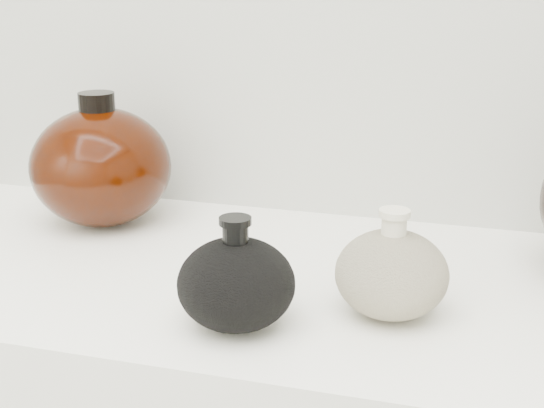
# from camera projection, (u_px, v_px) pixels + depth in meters

# --- Properties ---
(black_gourd_vase) EXTENTS (0.14, 0.14, 0.12)m
(black_gourd_vase) POSITION_uv_depth(u_px,v_px,m) (236.00, 283.00, 0.80)
(black_gourd_vase) COLOR black
(black_gourd_vase) RESTS_ON display_counter
(cream_gourd_vase) EXTENTS (0.14, 0.14, 0.12)m
(cream_gourd_vase) POSITION_uv_depth(u_px,v_px,m) (392.00, 273.00, 0.83)
(cream_gourd_vase) COLOR beige
(cream_gourd_vase) RESTS_ON display_counter
(left_round_pot) EXTENTS (0.21, 0.21, 0.20)m
(left_round_pot) POSITION_uv_depth(u_px,v_px,m) (101.00, 166.00, 1.11)
(left_round_pot) COLOR black
(left_round_pot) RESTS_ON display_counter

